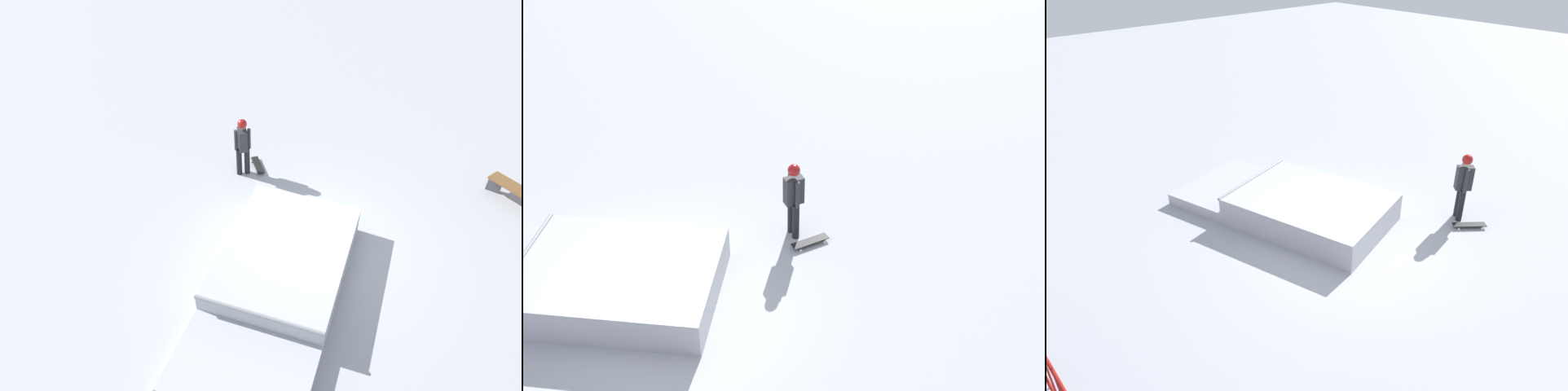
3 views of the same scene
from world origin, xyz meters
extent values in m
plane|color=#A8AAB2|center=(0.00, 0.00, 0.00)|extent=(60.00, 60.00, 0.00)
cube|color=#B0B3BB|center=(1.13, -0.08, 0.35)|extent=(4.16, 3.46, 0.70)
cylinder|color=black|center=(-1.11, -2.99, 0.41)|extent=(0.15, 0.15, 0.82)
cylinder|color=black|center=(-1.27, -2.84, 0.41)|extent=(0.15, 0.15, 0.82)
cube|color=#2D2D33|center=(-1.19, -2.91, 1.12)|extent=(0.42, 0.43, 0.60)
cylinder|color=#2D2D33|center=(-1.07, -3.03, 1.12)|extent=(0.09, 0.09, 0.60)
cylinder|color=#2D2D33|center=(-1.32, -2.79, 1.12)|extent=(0.09, 0.09, 0.60)
sphere|color=tan|center=(-1.19, -2.91, 1.57)|extent=(0.22, 0.22, 0.22)
sphere|color=#A51919|center=(-1.19, -2.91, 1.60)|extent=(0.25, 0.25, 0.25)
cube|color=black|center=(-1.63, -2.73, 0.08)|extent=(0.67, 0.74, 0.02)
cylinder|color=silver|center=(-1.73, -3.02, 0.03)|extent=(0.06, 0.06, 0.06)
cylinder|color=silver|center=(-1.90, -2.87, 0.03)|extent=(0.06, 0.06, 0.06)
cylinder|color=silver|center=(-1.37, -2.59, 0.03)|extent=(0.06, 0.06, 0.06)
cylinder|color=silver|center=(-1.54, -2.44, 0.03)|extent=(0.06, 0.06, 0.06)
camera|label=1|loc=(7.36, 3.57, 8.39)|focal=33.70mm
camera|label=2|loc=(-4.79, 6.56, 8.23)|focal=42.81mm
camera|label=3|loc=(-6.12, 6.64, 6.28)|focal=32.56mm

